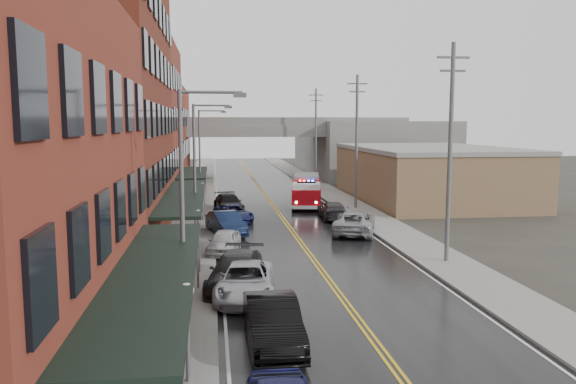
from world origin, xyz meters
TOP-DOWN VIEW (x-y plane):
  - road at (0.00, 30.00)m, footprint 11.00×160.00m
  - sidewalk_left at (-7.30, 30.00)m, footprint 3.00×160.00m
  - sidewalk_right at (7.30, 30.00)m, footprint 3.00×160.00m
  - curb_left at (-5.65, 30.00)m, footprint 0.30×160.00m
  - curb_right at (5.65, 30.00)m, footprint 0.30×160.00m
  - brick_building_b at (-13.30, 23.00)m, footprint 9.00×20.00m
  - brick_building_c at (-13.30, 40.50)m, footprint 9.00×15.00m
  - brick_building_far at (-13.30, 58.00)m, footprint 9.00×20.00m
  - tan_building at (16.00, 40.00)m, footprint 14.00×22.00m
  - right_far_block at (18.00, 70.00)m, footprint 18.00×30.00m
  - awning_0 at (-7.49, 4.00)m, footprint 2.60×16.00m
  - awning_1 at (-7.49, 23.00)m, footprint 2.60×18.00m
  - awning_2 at (-7.49, 40.50)m, footprint 2.60×13.00m
  - globe_lamp_0 at (-6.40, 2.00)m, footprint 0.44×0.44m
  - globe_lamp_1 at (-6.40, 16.00)m, footprint 0.44×0.44m
  - globe_lamp_2 at (-6.40, 30.00)m, footprint 0.44×0.44m
  - street_lamp_0 at (-6.55, 8.00)m, footprint 2.64×0.22m
  - street_lamp_1 at (-6.55, 24.00)m, footprint 2.64×0.22m
  - street_lamp_2 at (-6.55, 40.00)m, footprint 2.64×0.22m
  - utility_pole_0 at (7.20, 15.00)m, footprint 1.80×0.24m
  - utility_pole_1 at (7.20, 35.00)m, footprint 1.80×0.24m
  - utility_pole_2 at (7.20, 55.00)m, footprint 1.80×0.24m
  - overpass at (0.00, 62.00)m, footprint 40.00×10.00m
  - fire_truck at (3.00, 36.99)m, footprint 4.24×8.30m
  - parked_car_left_1 at (-3.60, 4.70)m, footprint 1.84×5.11m
  - parked_car_left_2 at (-4.25, 10.20)m, footprint 3.06×5.72m
  - parked_car_left_3 at (-4.56, 11.65)m, footprint 3.41×6.04m
  - parked_car_left_4 at (-5.00, 18.98)m, footprint 2.47×4.36m
  - parked_car_left_5 at (-4.73, 24.56)m, footprint 2.98×5.20m
  - parked_car_left_6 at (-4.02, 29.94)m, footprint 3.41×5.18m
  - parked_car_left_7 at (-4.27, 34.80)m, footprint 2.81×5.58m
  - parked_car_right_0 at (4.21, 23.80)m, footprint 4.42×6.47m
  - parked_car_right_1 at (3.99, 29.90)m, footprint 2.25×4.97m
  - parked_car_right_2 at (4.00, 43.56)m, footprint 2.75×4.31m
  - parked_car_right_3 at (5.00, 49.35)m, footprint 2.13×5.06m

SIDE VIEW (x-z plane):
  - road at x=0.00m, z-range 0.00..0.02m
  - sidewalk_left at x=-7.30m, z-range 0.00..0.15m
  - sidewalk_right at x=7.30m, z-range 0.00..0.15m
  - curb_left at x=-5.65m, z-range 0.00..0.15m
  - curb_right at x=5.65m, z-range 0.00..0.15m
  - parked_car_left_6 at x=-4.02m, z-range 0.00..1.32m
  - parked_car_right_2 at x=4.00m, z-range 0.00..1.37m
  - parked_car_left_4 at x=-5.00m, z-range 0.00..1.40m
  - parked_car_right_1 at x=3.99m, z-range 0.00..1.41m
  - parked_car_left_2 at x=-4.25m, z-range 0.00..1.53m
  - parked_car_left_7 at x=-4.27m, z-range 0.00..1.55m
  - parked_car_left_5 at x=-4.73m, z-range 0.00..1.62m
  - parked_car_right_3 at x=5.00m, z-range 0.00..1.62m
  - parked_car_right_0 at x=4.21m, z-range 0.00..1.64m
  - parked_car_left_3 at x=-4.56m, z-range 0.00..1.65m
  - parked_car_left_1 at x=-3.60m, z-range 0.00..1.68m
  - fire_truck at x=3.00m, z-range 0.12..3.04m
  - globe_lamp_0 at x=-6.40m, z-range 0.75..3.87m
  - globe_lamp_1 at x=-6.40m, z-range 0.75..3.87m
  - globe_lamp_2 at x=-6.40m, z-range 0.75..3.87m
  - tan_building at x=16.00m, z-range 0.00..5.00m
  - awning_2 at x=-7.49m, z-range 1.44..4.53m
  - awning_0 at x=-7.49m, z-range 1.44..4.53m
  - awning_1 at x=-7.49m, z-range 1.44..4.53m
  - right_far_block at x=18.00m, z-range 0.00..8.00m
  - street_lamp_0 at x=-6.55m, z-range 0.69..9.69m
  - street_lamp_1 at x=-6.55m, z-range 0.69..9.69m
  - street_lamp_2 at x=-6.55m, z-range 0.69..9.69m
  - overpass at x=0.00m, z-range 2.24..9.74m
  - brick_building_far at x=-13.30m, z-range 0.00..12.00m
  - utility_pole_0 at x=7.20m, z-range 0.31..12.31m
  - utility_pole_1 at x=7.20m, z-range 0.31..12.31m
  - utility_pole_2 at x=7.20m, z-range 0.31..12.31m
  - brick_building_c at x=-13.30m, z-range 0.00..15.00m
  - brick_building_b at x=-13.30m, z-range 0.00..18.00m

